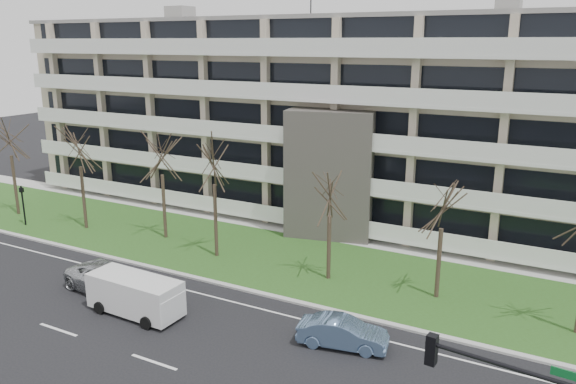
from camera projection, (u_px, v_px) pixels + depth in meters
The scene contains 16 objects.
ground at pixel (154, 362), 24.38m from camera, with size 160.00×160.00×0.00m, color black.
grass_verge at pixel (293, 261), 35.44m from camera, with size 90.00×10.00×0.06m, color #294A18.
curb at pixel (251, 291), 31.17m from camera, with size 90.00×0.35×0.12m, color #B2B2AD.
sidewalk at pixel (329, 236), 40.11m from camera, with size 90.00×2.00×0.08m, color #B2B2AD.
lane_edge_line at pixel (236, 303), 29.91m from camera, with size 90.00×0.12×0.01m, color white.
apartment_building at pixel (366, 119), 43.95m from camera, with size 60.50×15.10×18.75m.
silver_pickup at pixel (109, 280), 30.90m from camera, with size 2.58×5.59×1.55m, color #ABAEB2.
blue_sedan at pixel (343, 333), 25.49m from camera, with size 1.44×4.12×1.36m, color #6585AF.
white_van at pixel (136, 292), 28.41m from camera, with size 5.16×2.24×1.98m.
pedestrian_signal at pixel (23, 200), 41.90m from camera, with size 0.31×0.25×3.11m.
tree_0 at pixel (8, 132), 43.46m from camera, with size 4.31×4.31×8.61m.
tree_1 at pixel (78, 142), 40.11m from camera, with size 4.21×4.21×8.41m.
tree_2 at pixel (161, 149), 38.13m from camera, with size 4.10×4.10×8.21m.
tree_3 at pixel (213, 155), 34.66m from camera, with size 4.29×4.29×8.57m.
tree_4 at pixel (330, 190), 31.51m from camera, with size 3.46×3.46×6.92m.
tree_5 at pixel (443, 201), 29.10m from camera, with size 3.53×3.53×7.07m.
Camera 1 is at (15.34, -16.30, 13.49)m, focal length 35.00 mm.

